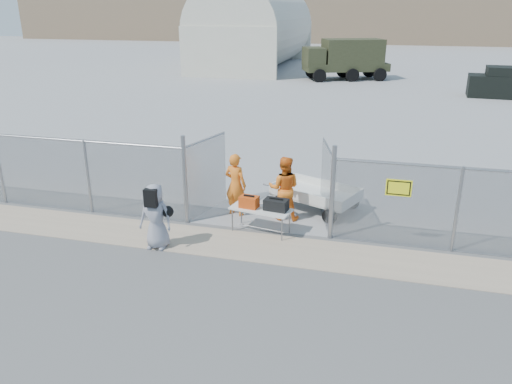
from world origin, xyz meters
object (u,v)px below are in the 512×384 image
(security_worker_right, at_px, (284,188))
(utility_trailer, at_px, (316,197))
(visitor, at_px, (156,216))
(folding_table, at_px, (261,220))
(security_worker_left, at_px, (236,185))

(security_worker_right, bearing_deg, utility_trailer, -134.64)
(visitor, xyz_separation_m, utility_trailer, (3.47, 3.52, -0.45))
(visitor, bearing_deg, utility_trailer, 43.99)
(folding_table, relative_size, security_worker_left, 0.88)
(utility_trailer, bearing_deg, visitor, -112.34)
(folding_table, distance_m, security_worker_right, 1.27)
(security_worker_left, bearing_deg, visitor, 77.66)
(folding_table, bearing_deg, visitor, -135.86)
(folding_table, distance_m, security_worker_left, 1.52)
(utility_trailer, bearing_deg, security_worker_right, -106.89)
(folding_table, distance_m, visitor, 2.80)
(security_worker_left, xyz_separation_m, visitor, (-1.30, -2.52, -0.08))
(visitor, relative_size, utility_trailer, 0.53)
(security_worker_left, xyz_separation_m, utility_trailer, (2.17, 1.00, -0.53))
(visitor, height_order, utility_trailer, visitor)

